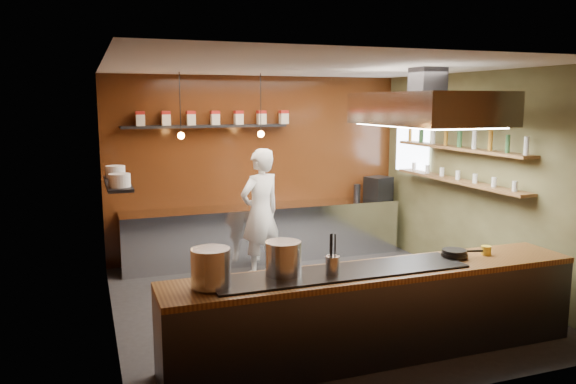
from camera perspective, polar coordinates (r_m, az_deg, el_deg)
name	(u,v)px	position (r m, az deg, el deg)	size (l,w,h in m)	color
floor	(316,303)	(7.43, 2.83, -11.20)	(5.00, 5.00, 0.00)	black
back_wall	(258,167)	(9.38, -3.02, 2.53)	(5.00, 5.00, 0.00)	#351809
left_wall	(108,201)	(6.51, -17.80, -0.87)	(5.00, 5.00, 0.00)	#351809
right_wall	(481,180)	(8.34, 18.97, 1.20)	(5.00, 5.00, 0.00)	#454427
ceiling	(318,67)	(6.98, 3.03, 12.57)	(5.00, 5.00, 0.00)	silver
window_pane	(412,143)	(9.64, 12.51, 4.89)	(1.00, 1.00, 0.00)	white
prep_counter	(265,233)	(9.25, -2.37, -4.17)	(4.60, 0.65, 0.90)	silver
pass_counter	(376,312)	(5.92, 8.97, -11.94)	(4.40, 0.72, 0.94)	#38383D
tin_shelf	(206,126)	(8.97, -8.34, 6.63)	(2.60, 0.26, 0.04)	black
plate_shelf	(118,183)	(7.49, -16.92, 0.84)	(0.30, 1.40, 0.04)	black
bottle_shelf_upper	(459,148)	(8.43, 16.99, 4.26)	(0.26, 2.80, 0.04)	brown
bottle_shelf_lower	(458,181)	(8.48, 16.84, 1.09)	(0.26, 2.80, 0.04)	brown
extractor_hood	(427,108)	(7.23, 13.90, 8.28)	(1.20, 2.00, 0.72)	#38383D
pendant_left	(181,132)	(8.23, -10.82, 6.00)	(0.10, 0.10, 0.95)	black
pendant_right	(261,131)	(8.50, -2.77, 6.25)	(0.10, 0.10, 0.95)	black
storage_tins	(215,118)	(8.99, -7.42, 7.49)	(2.43, 0.13, 0.22)	beige
plate_stacks	(117,176)	(7.48, -16.95, 1.59)	(0.26, 1.16, 0.16)	white
bottles	(460,139)	(8.42, 17.04, 5.20)	(0.06, 2.66, 0.24)	silver
wine_glasses	(458,175)	(8.47, 16.87, 1.66)	(0.07, 2.37, 0.13)	silver
stockpot_large	(211,267)	(5.13, -7.85, -7.60)	(0.36, 0.36, 0.35)	#BBBDC2
stockpot_small	(283,258)	(5.41, -0.47, -6.74)	(0.35, 0.35, 0.33)	#B7B9BF
utensil_crock	(332,265)	(5.46, 4.54, -7.42)	(0.14, 0.14, 0.18)	silver
frying_pan	(455,253)	(6.34, 16.59, -5.95)	(0.44, 0.28, 0.07)	black
butter_jar	(486,250)	(6.57, 19.48, -5.61)	(0.11, 0.11, 0.10)	gold
espresso_machine	(378,188)	(9.94, 9.16, 0.43)	(0.38, 0.37, 0.38)	black
chef	(260,212)	(8.35, -2.82, -2.09)	(0.70, 0.46, 1.91)	silver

